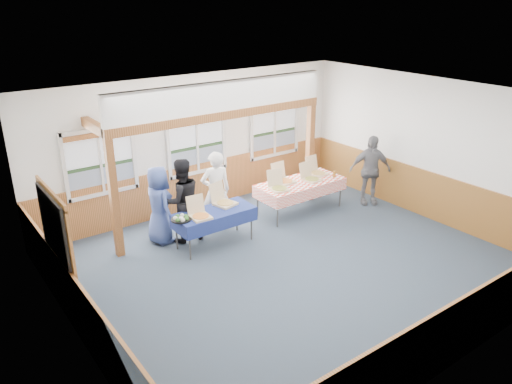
# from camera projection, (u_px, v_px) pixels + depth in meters

# --- Properties ---
(floor) EXTENTS (8.00, 8.00, 0.00)m
(floor) POSITION_uv_depth(u_px,v_px,m) (290.00, 264.00, 9.61)
(floor) COLOR #2A3745
(floor) RESTS_ON ground
(ceiling) EXTENTS (8.00, 8.00, 0.00)m
(ceiling) POSITION_uv_depth(u_px,v_px,m) (295.00, 99.00, 8.43)
(ceiling) COLOR white
(ceiling) RESTS_ON wall_back
(wall_back) EXTENTS (8.00, 0.00, 8.00)m
(wall_back) POSITION_uv_depth(u_px,v_px,m) (196.00, 143.00, 11.64)
(wall_back) COLOR silver
(wall_back) RESTS_ON floor
(wall_front) EXTENTS (8.00, 0.00, 8.00)m
(wall_front) POSITION_uv_depth(u_px,v_px,m) (469.00, 266.00, 6.40)
(wall_front) COLOR silver
(wall_front) RESTS_ON floor
(wall_left) EXTENTS (0.00, 8.00, 8.00)m
(wall_left) POSITION_uv_depth(u_px,v_px,m) (69.00, 249.00, 6.82)
(wall_left) COLOR silver
(wall_left) RESTS_ON floor
(wall_right) EXTENTS (0.00, 8.00, 8.00)m
(wall_right) POSITION_uv_depth(u_px,v_px,m) (429.00, 149.00, 11.22)
(wall_right) COLOR silver
(wall_right) RESTS_ON floor
(wainscot_back) EXTENTS (7.98, 0.05, 1.10)m
(wainscot_back) POSITION_uv_depth(u_px,v_px,m) (198.00, 185.00, 12.01)
(wainscot_back) COLOR brown
(wainscot_back) RESTS_ON floor
(wainscot_front) EXTENTS (7.98, 0.05, 1.10)m
(wainscot_front) POSITION_uv_depth(u_px,v_px,m) (455.00, 332.00, 6.81)
(wainscot_front) COLOR brown
(wainscot_front) RESTS_ON floor
(wainscot_left) EXTENTS (0.05, 6.98, 1.10)m
(wainscot_left) POSITION_uv_depth(u_px,v_px,m) (81.00, 313.00, 7.23)
(wainscot_left) COLOR brown
(wainscot_left) RESTS_ON floor
(wainscot_right) EXTENTS (0.05, 6.98, 1.10)m
(wainscot_right) POSITION_uv_depth(u_px,v_px,m) (422.00, 192.00, 11.59)
(wainscot_right) COLOR brown
(wainscot_right) RESTS_ON floor
(cased_opening) EXTENTS (0.06, 1.30, 2.10)m
(cased_opening) POSITION_uv_depth(u_px,v_px,m) (59.00, 257.00, 7.72)
(cased_opening) COLOR #383838
(cased_opening) RESTS_ON wall_left
(window_left) EXTENTS (1.56, 0.10, 1.46)m
(window_left) POSITION_uv_depth(u_px,v_px,m) (100.00, 158.00, 10.32)
(window_left) COLOR silver
(window_left) RESTS_ON wall_back
(window_mid) EXTENTS (1.56, 0.10, 1.46)m
(window_mid) POSITION_uv_depth(u_px,v_px,m) (197.00, 140.00, 11.58)
(window_mid) COLOR silver
(window_mid) RESTS_ON wall_back
(window_right) EXTENTS (1.56, 0.10, 1.46)m
(window_right) POSITION_uv_depth(u_px,v_px,m) (274.00, 126.00, 12.84)
(window_right) COLOR silver
(window_right) RESTS_ON wall_back
(post_left) EXTENTS (0.15, 0.15, 2.40)m
(post_left) POSITION_uv_depth(u_px,v_px,m) (114.00, 199.00, 9.52)
(post_left) COLOR brown
(post_left) RESTS_ON floor
(post_right) EXTENTS (0.15, 0.15, 2.40)m
(post_right) POSITION_uv_depth(u_px,v_px,m) (310.00, 153.00, 12.26)
(post_right) COLOR brown
(post_right) RESTS_ON floor
(cross_beam) EXTENTS (5.15, 0.18, 0.18)m
(cross_beam) POSITION_uv_depth(u_px,v_px,m) (223.00, 115.00, 10.41)
(cross_beam) COLOR brown
(cross_beam) RESTS_ON post_left
(table_left) EXTENTS (1.80, 1.42, 0.76)m
(table_left) POSITION_uv_depth(u_px,v_px,m) (214.00, 214.00, 10.13)
(table_left) COLOR #383838
(table_left) RESTS_ON floor
(table_right) EXTENTS (2.25, 1.29, 0.76)m
(table_right) POSITION_uv_depth(u_px,v_px,m) (300.00, 183.00, 11.70)
(table_right) COLOR #383838
(table_right) RESTS_ON floor
(pizza_box_a) EXTENTS (0.40, 0.48, 0.40)m
(pizza_box_a) POSITION_uv_depth(u_px,v_px,m) (200.00, 215.00, 9.78)
(pizza_box_a) COLOR #CCBC88
(pizza_box_a) RESTS_ON table_left
(pizza_box_b) EXTENTS (0.50, 0.56, 0.43)m
(pizza_box_b) POSITION_uv_depth(u_px,v_px,m) (224.00, 201.00, 10.39)
(pizza_box_b) COLOR #CCBC88
(pizza_box_b) RESTS_ON table_left
(pizza_box_c) EXTENTS (0.47, 0.53, 0.42)m
(pizza_box_c) POSITION_uv_depth(u_px,v_px,m) (278.00, 187.00, 11.17)
(pizza_box_c) COLOR #CCBC88
(pizza_box_c) RESTS_ON table_right
(pizza_box_d) EXTENTS (0.42, 0.51, 0.44)m
(pizza_box_d) POSITION_uv_depth(u_px,v_px,m) (284.00, 180.00, 11.60)
(pizza_box_d) COLOR #CCBC88
(pizza_box_d) RESTS_ON table_right
(pizza_box_e) EXTENTS (0.40, 0.48, 0.40)m
(pizza_box_e) POSITION_uv_depth(u_px,v_px,m) (311.00, 178.00, 11.73)
(pizza_box_e) COLOR #CCBC88
(pizza_box_e) RESTS_ON table_right
(pizza_box_f) EXTENTS (0.42, 0.50, 0.42)m
(pizza_box_f) POSITION_uv_depth(u_px,v_px,m) (317.00, 172.00, 12.12)
(pizza_box_f) COLOR #CCBC88
(pizza_box_f) RESTS_ON table_right
(veggie_tray) EXTENTS (0.40, 0.40, 0.09)m
(veggie_tray) POSITION_uv_depth(u_px,v_px,m) (181.00, 219.00, 9.68)
(veggie_tray) COLOR black
(veggie_tray) RESTS_ON table_left
(drink_glass) EXTENTS (0.07, 0.07, 0.15)m
(drink_glass) POSITION_uv_depth(u_px,v_px,m) (334.00, 174.00, 11.93)
(drink_glass) COLOR brown
(drink_glass) RESTS_ON table_right
(woman_white) EXTENTS (0.74, 0.58, 1.79)m
(woman_white) POSITION_uv_depth(u_px,v_px,m) (216.00, 191.00, 10.72)
(woman_white) COLOR silver
(woman_white) RESTS_ON floor
(woman_black) EXTENTS (0.93, 0.75, 1.79)m
(woman_black) POSITION_uv_depth(u_px,v_px,m) (182.00, 200.00, 10.26)
(woman_black) COLOR black
(woman_black) RESTS_ON floor
(man_blue) EXTENTS (0.55, 0.82, 1.65)m
(man_blue) POSITION_uv_depth(u_px,v_px,m) (159.00, 205.00, 10.20)
(man_blue) COLOR #394C8F
(man_blue) RESTS_ON floor
(person_grey) EXTENTS (1.08, 0.89, 1.73)m
(person_grey) POSITION_uv_depth(u_px,v_px,m) (370.00, 170.00, 12.11)
(person_grey) COLOR slate
(person_grey) RESTS_ON floor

